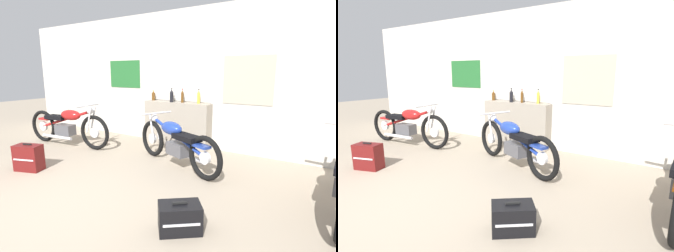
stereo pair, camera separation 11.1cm
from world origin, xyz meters
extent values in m
plane|color=gray|center=(0.00, 0.00, 0.00)|extent=(24.00, 24.00, 0.00)
cube|color=beige|center=(0.00, 3.34, 1.40)|extent=(10.00, 0.06, 2.80)
cube|color=silver|center=(-0.13, 3.30, 1.49)|extent=(1.34, 0.01, 1.02)
cube|color=beige|center=(-0.13, 3.30, 1.49)|extent=(1.40, 0.01, 1.08)
cube|color=#B2A893|center=(1.28, 3.30, 1.41)|extent=(0.93, 0.01, 0.89)
cube|color=#23662D|center=(-1.68, 3.30, 1.50)|extent=(0.92, 0.01, 0.64)
cube|color=gray|center=(-0.13, 3.16, 0.47)|extent=(1.49, 0.28, 0.93)
cylinder|color=#5B3814|center=(-0.77, 3.20, 1.01)|extent=(0.07, 0.07, 0.16)
cone|color=#5B3814|center=(-0.77, 3.20, 1.12)|extent=(0.06, 0.06, 0.04)
cylinder|color=gold|center=(-0.77, 3.20, 1.15)|extent=(0.03, 0.03, 0.02)
cylinder|color=black|center=(-0.24, 3.11, 1.04)|extent=(0.08, 0.08, 0.21)
cone|color=black|center=(-0.24, 3.11, 1.17)|extent=(0.07, 0.07, 0.06)
cylinder|color=black|center=(-0.24, 3.11, 1.21)|extent=(0.03, 0.03, 0.02)
cylinder|color=#5B3814|center=(-0.01, 3.16, 1.03)|extent=(0.06, 0.06, 0.21)
cone|color=#5B3814|center=(-0.01, 3.16, 1.17)|extent=(0.05, 0.05, 0.06)
cylinder|color=red|center=(-0.01, 3.16, 1.21)|extent=(0.02, 0.02, 0.02)
cylinder|color=gold|center=(0.35, 3.20, 1.04)|extent=(0.06, 0.06, 0.21)
cone|color=gold|center=(0.35, 3.20, 1.17)|extent=(0.05, 0.05, 0.06)
cylinder|color=black|center=(0.35, 3.20, 1.21)|extent=(0.02, 0.02, 0.02)
torus|color=black|center=(-0.15, 2.30, 0.33)|extent=(0.65, 0.32, 0.67)
cylinder|color=silver|center=(-0.15, 2.30, 0.33)|extent=(0.20, 0.12, 0.19)
torus|color=black|center=(1.15, 1.79, 0.33)|extent=(0.65, 0.32, 0.67)
cylinder|color=silver|center=(1.15, 1.79, 0.33)|extent=(0.20, 0.12, 0.19)
cube|color=#4C4C51|center=(0.56, 2.02, 0.32)|extent=(0.45, 0.35, 0.21)
cylinder|color=navy|center=(0.56, 2.02, 0.52)|extent=(1.21, 0.52, 0.43)
ellipsoid|color=navy|center=(0.39, 2.09, 0.63)|extent=(0.53, 0.40, 0.22)
cube|color=black|center=(0.76, 1.95, 0.55)|extent=(0.53, 0.40, 0.08)
cube|color=navy|center=(1.07, 1.82, 0.49)|extent=(0.31, 0.23, 0.04)
cylinder|color=silver|center=(-0.11, 2.22, 0.58)|extent=(0.17, 0.10, 0.49)
cylinder|color=silver|center=(-0.07, 2.33, 0.58)|extent=(0.17, 0.10, 0.49)
cylinder|color=silver|center=(-0.02, 2.25, 0.83)|extent=(0.26, 0.61, 0.03)
sphere|color=silver|center=(-0.08, 2.27, 0.73)|extent=(0.13, 0.13, 0.13)
cylinder|color=silver|center=(0.71, 2.12, 0.18)|extent=(0.74, 0.34, 0.06)
torus|color=black|center=(-1.37, 1.99, 0.36)|extent=(0.71, 0.16, 0.71)
cylinder|color=silver|center=(-1.37, 1.99, 0.36)|extent=(0.21, 0.08, 0.20)
torus|color=black|center=(-2.84, 1.82, 0.36)|extent=(0.71, 0.16, 0.71)
cylinder|color=silver|center=(-2.84, 1.82, 0.36)|extent=(0.21, 0.08, 0.20)
cube|color=#4C4C51|center=(-2.18, 1.90, 0.34)|extent=(0.44, 0.27, 0.22)
cylinder|color=#B21919|center=(-2.18, 1.90, 0.56)|extent=(1.35, 0.21, 0.46)
ellipsoid|color=#B21919|center=(-1.98, 1.92, 0.67)|extent=(0.53, 0.29, 0.22)
cube|color=black|center=(-2.40, 1.87, 0.59)|extent=(0.53, 0.29, 0.08)
cube|color=#B21919|center=(-2.75, 1.83, 0.53)|extent=(0.31, 0.17, 0.04)
cylinder|color=silver|center=(-1.45, 2.04, 0.62)|extent=(0.18, 0.06, 0.53)
cylinder|color=silver|center=(-1.43, 1.92, 0.62)|extent=(0.18, 0.06, 0.53)
cylinder|color=silver|center=(-1.51, 1.97, 0.89)|extent=(0.10, 0.64, 0.03)
sphere|color=silver|center=(-1.45, 1.98, 0.79)|extent=(0.13, 0.13, 0.13)
cylinder|color=silver|center=(-2.26, 1.75, 0.20)|extent=(0.82, 0.15, 0.06)
cube|color=maroon|center=(-1.40, 0.63, 0.21)|extent=(0.47, 0.36, 0.42)
cube|color=silver|center=(-1.35, 0.51, 0.21)|extent=(0.34, 0.13, 0.02)
cube|color=black|center=(-1.40, 0.63, 0.43)|extent=(0.15, 0.07, 0.02)
cube|color=black|center=(1.47, 0.50, 0.14)|extent=(0.49, 0.47, 0.29)
cube|color=silver|center=(1.56, 0.39, 0.14)|extent=(0.29, 0.23, 0.02)
cube|color=black|center=(1.47, 0.50, 0.30)|extent=(0.13, 0.11, 0.02)
camera|label=1|loc=(2.64, -1.55, 1.57)|focal=28.00mm
camera|label=2|loc=(2.73, -1.49, 1.57)|focal=28.00mm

